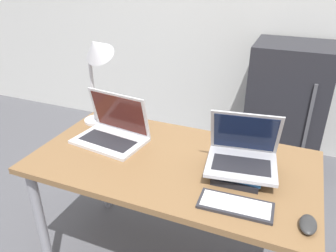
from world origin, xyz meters
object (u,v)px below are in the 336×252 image
Objects in this scene: book_stack at (240,168)px; wireless_keyboard at (235,205)px; laptop_on_books at (242,154)px; laptop_left at (113,131)px; mini_fridge at (286,108)px; mouse at (308,224)px; desk_lamp at (96,58)px.

wireless_keyboard is at bearing -82.51° from book_stack.
book_stack is 0.07m from laptop_on_books.
mini_fridge is (0.82, 1.32, -0.26)m from laptop_left.
laptop_left is at bearing 163.21° from mouse.
book_stack is 0.24m from wireless_keyboard.
mini_fridge is at bearing 85.02° from laptop_on_books.
book_stack is at bearing 139.77° from mouse.
book_stack is 0.82× the size of laptop_on_books.
mini_fridge reaches higher than laptop_on_books.
laptop_on_books is at bearing 139.02° from mouse.
mini_fridge reaches higher than laptop_left.
laptop_left is 0.70m from book_stack.
laptop_left is 0.72× the size of desk_lamp.
wireless_keyboard is at bearing -93.19° from mini_fridge.
laptop_on_books is 1.40m from mini_fridge.
wireless_keyboard is 1.63m from mini_fridge.
laptop_on_books is 0.62× the size of desk_lamp.
laptop_on_books reaches higher than wireless_keyboard.
laptop_on_books is at bearing -11.17° from desk_lamp.
wireless_keyboard is at bearing 177.30° from mouse.
desk_lamp reaches higher than laptop_on_books.
mini_fridge is at bearing 96.22° from mouse.
desk_lamp reaches higher than mini_fridge.
laptop_on_books reaches higher than book_stack.
mouse is 1.28m from desk_lamp.
laptop_left is at bearing 158.47° from wireless_keyboard.
laptop_left reaches higher than book_stack.
book_stack is 1.39m from mini_fridge.
mouse is at bearing -83.78° from mini_fridge.
mini_fridge reaches higher than mouse.
mouse is at bearing -40.98° from laptop_on_books.
laptop_left is 1.16× the size of laptop_on_books.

